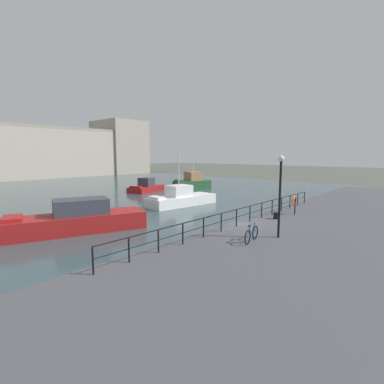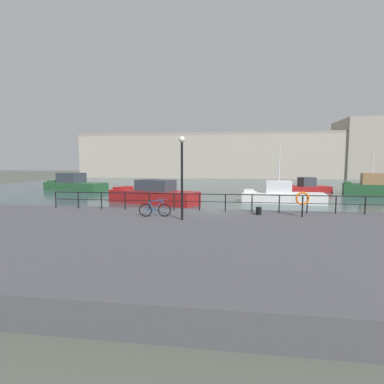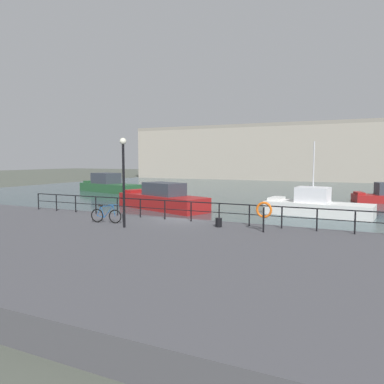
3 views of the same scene
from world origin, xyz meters
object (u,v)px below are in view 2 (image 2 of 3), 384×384
parked_bicycle (155,210)px  quay_lamp_post (182,166)px  moored_blue_motorboat (306,187)px  moored_green_narrowboat (74,184)px  moored_cabin_cruiser (370,187)px  moored_harbor_tender (153,194)px  moored_red_daysailer (281,195)px  harbor_building (250,156)px  mooring_bollard (259,211)px  life_ring_stand (302,199)px

parked_bicycle → quay_lamp_post: (1.64, -0.68, 2.41)m
moored_blue_motorboat → parked_bicycle: moored_blue_motorboat is taller
quay_lamp_post → parked_bicycle: bearing=157.6°
moored_green_narrowboat → moored_cabin_cruiser: bearing=-165.7°
parked_bicycle → moored_harbor_tender: bearing=96.8°
moored_harbor_tender → moored_red_daysailer: moored_red_daysailer is taller
moored_blue_motorboat → parked_bicycle: (-14.07, -25.05, 0.63)m
harbor_building → mooring_bollard: bearing=-92.8°
mooring_bollard → moored_red_daysailer: bearing=75.0°
moored_red_daysailer → life_ring_stand: moored_red_daysailer is taller
harbor_building → moored_green_narrowboat: 48.11m
moored_green_narrowboat → mooring_bollard: (23.87, -21.96, 0.21)m
moored_red_daysailer → life_ring_stand: (-0.88, -12.30, 1.12)m
moored_harbor_tender → moored_red_daysailer: size_ratio=1.18×
moored_green_narrowboat → moored_cabin_cruiser: (38.75, -1.32, 0.12)m
moored_red_daysailer → quay_lamp_post: bearing=68.8°
life_ring_stand → moored_blue_motorboat: bearing=76.0°
mooring_bollard → parked_bicycle: bearing=-166.2°
harbor_building → moored_green_narrowboat: bearing=-124.2°
moored_harbor_tender → mooring_bollard: size_ratio=21.15×
moored_cabin_cruiser → mooring_bollard: moored_cabin_cruiser is taller
life_ring_stand → moored_cabin_cruiser: bearing=59.1°
moored_blue_motorboat → moored_cabin_cruiser: 7.22m
moored_red_daysailer → moored_cabin_cruiser: (11.67, 8.67, 0.27)m
moored_harbor_tender → parked_bicycle: (3.26, -11.53, 0.41)m
mooring_bollard → moored_cabin_cruiser: bearing=54.2°
moored_blue_motorboat → moored_red_daysailer: (-5.11, -11.67, 0.09)m
harbor_building → moored_green_narrowboat: size_ratio=7.94×
harbor_building → quay_lamp_post: 64.08m
life_ring_stand → moored_harbor_tender: bearing=137.4°
moored_harbor_tender → harbor_building: bearing=-82.5°
moored_red_daysailer → parked_bicycle: moored_red_daysailer is taller
moored_green_narrowboat → moored_cabin_cruiser: moored_cabin_cruiser is taller
moored_harbor_tender → quay_lamp_post: quay_lamp_post is taller
moored_harbor_tender → life_ring_stand: bearing=158.0°
harbor_building → life_ring_stand: 62.01m
moored_cabin_cruiser → moored_green_narrowboat: bearing=12.5°
harbor_building → moored_blue_motorboat: harbor_building is taller
harbor_building → moored_blue_motorboat: (5.29, -37.92, -5.07)m
harbor_building → moored_red_daysailer: bearing=-89.8°
quay_lamp_post → moored_harbor_tender: bearing=111.9°
moored_blue_motorboat → moored_harbor_tender: (-17.33, -13.52, 0.21)m
harbor_building → moored_blue_motorboat: bearing=-82.1°
harbor_building → quay_lamp_post: harbor_building is taller
harbor_building → moored_green_narrowboat: harbor_building is taller
harbor_building → parked_bicycle: bearing=-97.9°
moored_green_narrowboat → moored_harbor_tender: bearing=157.7°
life_ring_stand → quay_lamp_post: size_ratio=0.32×
moored_blue_motorboat → mooring_bollard: size_ratio=14.49×
moored_green_narrowboat → life_ring_stand: moored_green_narrowboat is taller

